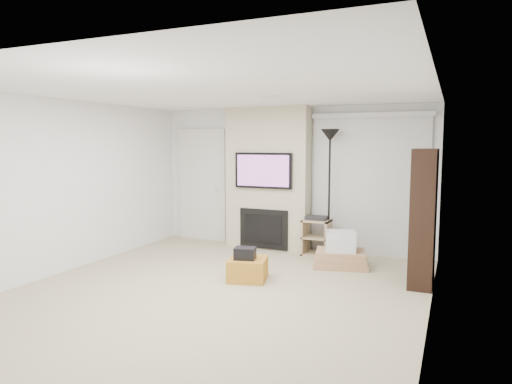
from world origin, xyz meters
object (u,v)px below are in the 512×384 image
at_px(ottoman, 248,269).
at_px(bookshelf, 423,217).
at_px(floor_lamp, 330,156).
at_px(box_stack, 341,253).
at_px(av_stand, 316,235).

xyz_separation_m(ottoman, bookshelf, (2.20, 0.78, 0.75)).
height_order(ottoman, floor_lamp, floor_lamp).
distance_m(box_stack, bookshelf, 1.44).
height_order(ottoman, av_stand, av_stand).
height_order(av_stand, box_stack, av_stand).
distance_m(ottoman, bookshelf, 2.45).
bearing_deg(av_stand, bookshelf, -29.50).
bearing_deg(box_stack, av_stand, 134.18).
bearing_deg(ottoman, box_stack, 49.95).
distance_m(av_stand, bookshelf, 2.06).
height_order(floor_lamp, bookshelf, floor_lamp).
xyz_separation_m(av_stand, bookshelf, (1.73, -0.98, 0.55)).
bearing_deg(bookshelf, box_stack, 160.46).
xyz_separation_m(floor_lamp, av_stand, (-0.19, -0.07, -1.31)).
xyz_separation_m(floor_lamp, bookshelf, (1.54, -1.05, -0.75)).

